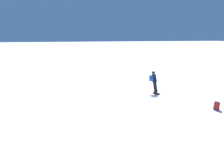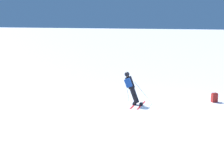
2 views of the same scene
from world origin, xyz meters
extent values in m
plane|color=white|center=(0.00, 0.00, 0.00)|extent=(300.00, 300.00, 0.00)
cube|color=red|center=(0.66, -0.01, 0.01)|extent=(0.20, 1.69, 0.01)
cube|color=red|center=(1.02, 0.01, 0.01)|extent=(0.20, 1.69, 0.01)
cube|color=black|center=(0.66, -0.01, 0.07)|extent=(0.16, 0.29, 0.12)
cube|color=black|center=(1.02, 0.01, 0.07)|extent=(0.16, 0.29, 0.12)
cylinder|color=black|center=(1.02, 0.01, 0.50)|extent=(0.54, 0.29, 0.84)
cylinder|color=black|center=(1.27, 0.03, 1.16)|extent=(0.56, 0.37, 0.70)
sphere|color=tan|center=(1.42, 0.04, 1.55)|extent=(0.30, 0.24, 0.29)
sphere|color=black|center=(1.43, 0.04, 1.58)|extent=(0.35, 0.28, 0.33)
cube|color=#194293|center=(1.27, 0.29, 1.19)|extent=(0.43, 0.21, 0.51)
cylinder|color=#B7B7BC|center=(0.65, -0.31, 0.60)|extent=(0.84, 0.58, 1.22)
cylinder|color=#B7B7BC|center=(1.49, -0.26, 0.53)|extent=(0.06, 0.52, 1.06)
cube|color=#AD231E|center=(-2.76, -2.13, 0.22)|extent=(0.37, 0.35, 0.44)
cube|color=maroon|center=(-2.76, -2.13, 0.47)|extent=(0.33, 0.32, 0.06)
camera|label=1|loc=(-10.81, 6.46, 4.31)|focal=28.00mm
camera|label=2|loc=(-3.85, 14.87, 4.26)|focal=50.00mm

